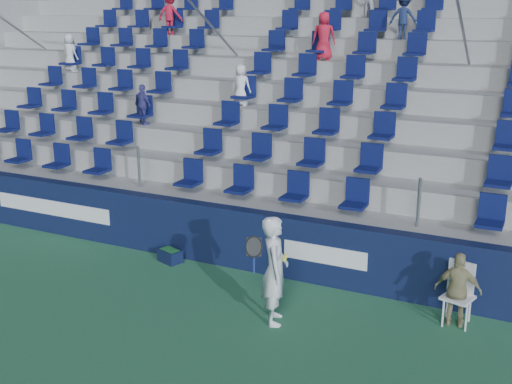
{
  "coord_description": "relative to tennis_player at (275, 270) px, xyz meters",
  "views": [
    {
      "loc": [
        5.16,
        -7.35,
        4.95
      ],
      "look_at": [
        0.2,
        2.8,
        1.7
      ],
      "focal_mm": 45.0,
      "sensor_mm": 36.0,
      "label": 1
    }
  ],
  "objects": [
    {
      "name": "ball_bin",
      "position": [
        -2.96,
        1.41,
        -0.76
      ],
      "size": [
        0.55,
        0.45,
        0.27
      ],
      "color": "#0F1737",
      "rests_on": "ground"
    },
    {
      "name": "line_judge",
      "position": [
        2.69,
        1.16,
        -0.28
      ],
      "size": [
        0.75,
        0.36,
        1.25
      ],
      "primitive_type": "imported",
      "rotation": [
        0.0,
        0.0,
        3.21
      ],
      "color": "tan",
      "rests_on": "ground"
    },
    {
      "name": "line_judge_chair",
      "position": [
        2.69,
        1.31,
        -0.33
      ],
      "size": [
        0.55,
        0.56,
        1.02
      ],
      "color": "white",
      "rests_on": "ground"
    },
    {
      "name": "ground",
      "position": [
        -1.25,
        -1.34,
        -0.91
      ],
      "size": [
        70.0,
        70.0,
        0.0
      ],
      "primitive_type": "plane",
      "color": "#2F6F47",
      "rests_on": "ground"
    },
    {
      "name": "tennis_player",
      "position": [
        0.0,
        0.0,
        0.0
      ],
      "size": [
        0.74,
        0.78,
        1.81
      ],
      "color": "silver",
      "rests_on": "ground"
    },
    {
      "name": "sponsor_wall",
      "position": [
        -1.24,
        1.81,
        -0.31
      ],
      "size": [
        24.0,
        0.32,
        1.2
      ],
      "color": "#10183B",
      "rests_on": "ground"
    },
    {
      "name": "grandstand",
      "position": [
        -1.24,
        6.9,
        1.23
      ],
      "size": [
        24.0,
        8.17,
        6.63
      ],
      "color": "#9D9C97",
      "rests_on": "ground"
    }
  ]
}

